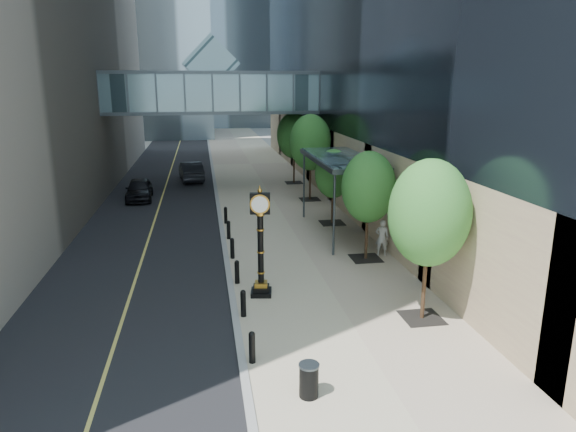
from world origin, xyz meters
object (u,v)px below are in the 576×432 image
object	(u,v)px
trash_bin	(309,381)
car_far	(191,171)
street_clock	(261,250)
pedestrian	(382,238)
car_near	(139,189)

from	to	relation	value
trash_bin	car_far	distance (m)	32.78
street_clock	car_far	size ratio (longest dim) A/B	0.86
trash_bin	pedestrian	bearing A→B (deg)	61.50
trash_bin	car_near	size ratio (longest dim) A/B	0.20
street_clock	car_near	size ratio (longest dim) A/B	0.97
pedestrian	car_near	distance (m)	19.76
car_far	pedestrian	bearing A→B (deg)	106.55
street_clock	pedestrian	bearing A→B (deg)	39.72
street_clock	car_far	xyz separation A→B (m)	(-3.11, 25.58, -1.09)
pedestrian	trash_bin	bearing A→B (deg)	76.89
trash_bin	car_far	size ratio (longest dim) A/B	0.18
street_clock	car_far	bearing A→B (deg)	105.68
trash_bin	car_far	world-z (taller)	car_far
pedestrian	street_clock	bearing A→B (deg)	46.36
trash_bin	car_near	bearing A→B (deg)	105.56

